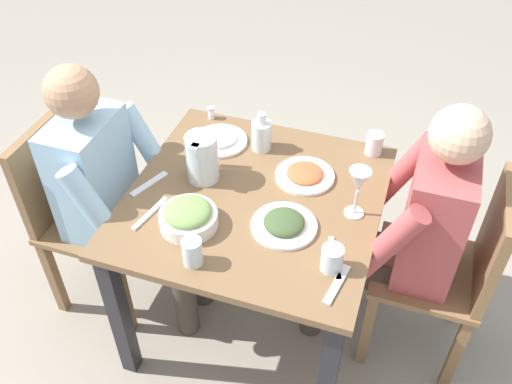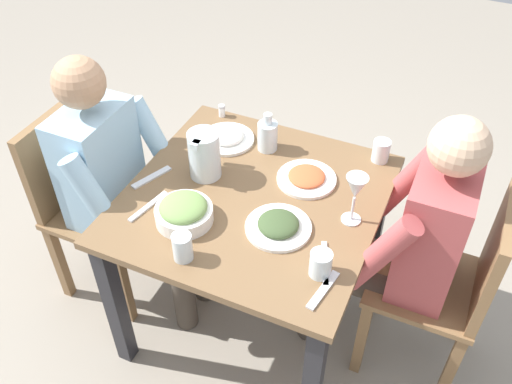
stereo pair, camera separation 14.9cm
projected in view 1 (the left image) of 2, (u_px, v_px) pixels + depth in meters
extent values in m
plane|color=gray|center=(255.00, 314.00, 2.52)|extent=(8.00, 8.00, 0.00)
cube|color=brown|center=(254.00, 200.00, 2.05)|extent=(0.91, 0.91, 0.03)
cube|color=#232328|center=(328.00, 378.00, 1.91)|extent=(0.06, 0.06, 0.69)
cube|color=#232328|center=(369.00, 221.00, 2.48)|extent=(0.06, 0.06, 0.69)
cube|color=#232328|center=(119.00, 315.00, 2.10)|extent=(0.06, 0.06, 0.69)
cube|color=#232328|center=(202.00, 183.00, 2.67)|extent=(0.06, 0.06, 0.69)
cube|color=olive|center=(456.00, 353.00, 2.13)|extent=(0.04, 0.04, 0.44)
cube|color=olive|center=(461.00, 286.00, 2.37)|extent=(0.04, 0.04, 0.44)
cube|color=olive|center=(367.00, 329.00, 2.21)|extent=(0.04, 0.04, 0.44)
cube|color=olive|center=(381.00, 266.00, 2.45)|extent=(0.04, 0.04, 0.44)
cube|color=olive|center=(427.00, 270.00, 2.13)|extent=(0.40, 0.40, 0.03)
cube|color=olive|center=(493.00, 241.00, 1.94)|extent=(0.38, 0.04, 0.42)
cube|color=olive|center=(95.00, 223.00, 2.64)|extent=(0.04, 0.04, 0.44)
cube|color=olive|center=(54.00, 276.00, 2.41)|extent=(0.04, 0.04, 0.44)
cube|color=olive|center=(160.00, 240.00, 2.56)|extent=(0.04, 0.04, 0.44)
cube|color=olive|center=(124.00, 297.00, 2.32)|extent=(0.04, 0.04, 0.44)
cube|color=olive|center=(99.00, 221.00, 2.33)|extent=(0.40, 0.40, 0.03)
cube|color=olive|center=(48.00, 171.00, 2.22)|extent=(0.38, 0.04, 0.42)
cube|color=#B24C4C|center=(434.00, 220.00, 1.96)|extent=(0.32, 0.20, 0.50)
sphere|color=#DBB28E|center=(460.00, 135.00, 1.72)|extent=(0.19, 0.19, 0.19)
cylinder|color=#473D33|center=(366.00, 275.00, 2.14)|extent=(0.11, 0.38, 0.11)
cylinder|color=#473D33|center=(314.00, 295.00, 2.32)|extent=(0.10, 0.10, 0.46)
cylinder|color=#B24C4C|center=(386.00, 245.00, 1.84)|extent=(0.08, 0.23, 0.37)
cylinder|color=#473D33|center=(373.00, 244.00, 2.26)|extent=(0.11, 0.38, 0.11)
cylinder|color=#473D33|center=(323.00, 265.00, 2.44)|extent=(0.10, 0.10, 0.46)
cylinder|color=#B24C4C|center=(403.00, 172.00, 2.12)|extent=(0.08, 0.23, 0.37)
cube|color=#9EC6E0|center=(93.00, 175.00, 2.15)|extent=(0.32, 0.20, 0.50)
sphere|color=tan|center=(71.00, 92.00, 1.90)|extent=(0.19, 0.19, 0.19)
cylinder|color=#473D33|center=(156.00, 222.00, 2.35)|extent=(0.11, 0.38, 0.11)
cylinder|color=#473D33|center=(201.00, 265.00, 2.44)|extent=(0.10, 0.10, 0.46)
cylinder|color=#9EC6E0|center=(148.00, 147.00, 2.24)|extent=(0.08, 0.23, 0.37)
cylinder|color=#473D33|center=(137.00, 251.00, 2.23)|extent=(0.11, 0.38, 0.11)
cylinder|color=#473D33|center=(185.00, 294.00, 2.32)|extent=(0.10, 0.10, 0.46)
cylinder|color=#9EC6E0|center=(96.00, 212.00, 1.96)|extent=(0.08, 0.23, 0.37)
cylinder|color=silver|center=(202.00, 158.00, 2.05)|extent=(0.12, 0.12, 0.19)
cube|color=silver|center=(210.00, 144.00, 2.10)|extent=(0.02, 0.02, 0.11)
cube|color=silver|center=(195.00, 148.00, 1.96)|extent=(0.04, 0.03, 0.02)
cylinder|color=white|center=(188.00, 219.00, 1.91)|extent=(0.20, 0.20, 0.05)
ellipsoid|color=#759951|center=(188.00, 212.00, 1.89)|extent=(0.17, 0.17, 0.06)
cylinder|color=white|center=(284.00, 226.00, 1.92)|extent=(0.23, 0.23, 0.01)
ellipsoid|color=#3D512D|center=(284.00, 222.00, 1.91)|extent=(0.14, 0.14, 0.05)
cylinder|color=white|center=(305.00, 176.00, 2.11)|extent=(0.22, 0.22, 0.01)
ellipsoid|color=#CC5B33|center=(305.00, 173.00, 2.10)|extent=(0.14, 0.14, 0.03)
cylinder|color=white|center=(220.00, 141.00, 2.28)|extent=(0.22, 0.22, 0.01)
ellipsoid|color=white|center=(220.00, 137.00, 2.26)|extent=(0.14, 0.14, 0.05)
cylinder|color=silver|center=(192.00, 252.00, 1.77)|extent=(0.07, 0.07, 0.10)
cylinder|color=silver|center=(374.00, 144.00, 2.20)|extent=(0.07, 0.07, 0.09)
cylinder|color=silver|center=(332.00, 259.00, 1.76)|extent=(0.07, 0.07, 0.09)
cylinder|color=silver|center=(354.00, 213.00, 1.97)|extent=(0.07, 0.07, 0.01)
cylinder|color=silver|center=(356.00, 202.00, 1.93)|extent=(0.01, 0.01, 0.10)
cone|color=silver|center=(359.00, 181.00, 1.87)|extent=(0.08, 0.08, 0.09)
cylinder|color=silver|center=(262.00, 136.00, 2.21)|extent=(0.08, 0.08, 0.12)
cylinder|color=white|center=(262.00, 141.00, 2.23)|extent=(0.07, 0.07, 0.07)
cylinder|color=silver|center=(262.00, 119.00, 2.16)|extent=(0.03, 0.03, 0.04)
cylinder|color=white|center=(211.00, 114.00, 2.39)|extent=(0.03, 0.03, 0.04)
cylinder|color=#B2B2B7|center=(211.00, 109.00, 2.38)|extent=(0.03, 0.03, 0.01)
cube|color=silver|center=(337.00, 284.00, 1.73)|extent=(0.17, 0.06, 0.01)
cube|color=silver|center=(150.00, 213.00, 1.97)|extent=(0.18, 0.06, 0.01)
cube|color=silver|center=(149.00, 184.00, 2.08)|extent=(0.17, 0.09, 0.01)
cube|color=silver|center=(335.00, 258.00, 1.81)|extent=(0.18, 0.08, 0.01)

